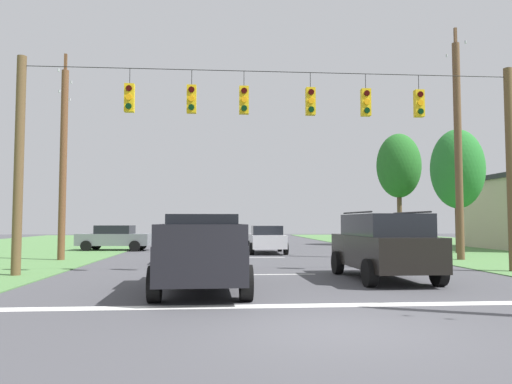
{
  "coord_description": "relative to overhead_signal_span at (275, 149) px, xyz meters",
  "views": [
    {
      "loc": [
        -1.98,
        -7.93,
        1.76
      ],
      "look_at": [
        -0.48,
        11.6,
        2.95
      ],
      "focal_mm": 34.17,
      "sensor_mm": 36.0,
      "label": 1
    }
  ],
  "objects": [
    {
      "name": "distant_car_oncoming",
      "position": [
        0.76,
        10.76,
        -3.44
      ],
      "size": [
        2.06,
        4.32,
        1.52
      ],
      "color": "silver",
      "rests_on": "ground"
    },
    {
      "name": "overhead_signal_span",
      "position": [
        0.0,
        0.0,
        0.0
      ],
      "size": [
        17.1,
        0.31,
        7.23
      ],
      "color": "brown",
      "rests_on": "ground"
    },
    {
      "name": "utility_pole_mid_right",
      "position": [
        9.08,
        5.12,
        0.94
      ],
      "size": [
        0.34,
        1.89,
        10.8
      ],
      "color": "brown",
      "rests_on": "ground"
    },
    {
      "name": "lane_dash_0",
      "position": [
        0.06,
        -0.16,
        -4.23
      ],
      "size": [
        2.5,
        0.15,
        0.01
      ],
      "primitive_type": "cube",
      "rotation": [
        0.0,
        0.0,
        1.57
      ],
      "color": "white",
      "rests_on": "ground"
    },
    {
      "name": "tree_roadside_far_right",
      "position": [
        11.31,
        18.4,
        1.59
      ],
      "size": [
        3.21,
        3.21,
        8.23
      ],
      "color": "brown",
      "rests_on": "ground"
    },
    {
      "name": "suv_black",
      "position": [
        3.08,
        -1.82,
        -3.17
      ],
      "size": [
        2.29,
        4.84,
        2.05
      ],
      "color": "black",
      "rests_on": "ground"
    },
    {
      "name": "lane_dash_3",
      "position": [
        0.06,
        22.85,
        -4.23
      ],
      "size": [
        2.5,
        0.15,
        0.01
      ],
      "primitive_type": "cube",
      "rotation": [
        0.0,
        0.0,
        1.57
      ],
      "color": "white",
      "rests_on": "ground"
    },
    {
      "name": "tree_roadside_right",
      "position": [
        11.33,
        9.66,
        0.42
      ],
      "size": [
        2.9,
        2.9,
        6.9
      ],
      "color": "brown",
      "rests_on": "ground"
    },
    {
      "name": "lane_dash_1",
      "position": [
        0.06,
        7.41,
        -4.23
      ],
      "size": [
        2.5,
        0.15,
        0.01
      ],
      "primitive_type": "cube",
      "rotation": [
        0.0,
        0.0,
        1.57
      ],
      "color": "white",
      "rests_on": "ground"
    },
    {
      "name": "ground_plane",
      "position": [
        0.06,
        -8.41,
        -4.23
      ],
      "size": [
        120.0,
        120.0,
        0.0
      ],
      "primitive_type": "plane",
      "color": "#47474C"
    },
    {
      "name": "pickup_truck",
      "position": [
        -2.35,
        -3.57,
        -3.26
      ],
      "size": [
        2.38,
        5.44,
        1.95
      ],
      "color": "black",
      "rests_on": "ground"
    },
    {
      "name": "distant_car_crossing_white",
      "position": [
        -2.95,
        4.33,
        -3.44
      ],
      "size": [
        2.16,
        4.37,
        1.52
      ],
      "color": "silver",
      "rests_on": "ground"
    },
    {
      "name": "distant_car_far_parked",
      "position": [
        -8.17,
        13.73,
        -3.44
      ],
      "size": [
        4.41,
        2.24,
        1.52
      ],
      "color": "slate",
      "rests_on": "ground"
    },
    {
      "name": "utility_pole_near_left",
      "position": [
        -9.01,
        6.34,
        0.37
      ],
      "size": [
        0.32,
        1.96,
        9.5
      ],
      "color": "brown",
      "rests_on": "ground"
    },
    {
      "name": "lane_dash_4",
      "position": [
        0.06,
        24.15,
        -4.23
      ],
      "size": [
        2.5,
        0.15,
        0.01
      ],
      "primitive_type": "cube",
      "rotation": [
        0.0,
        0.0,
        1.57
      ],
      "color": "white",
      "rests_on": "ground"
    },
    {
      "name": "stop_bar_stripe",
      "position": [
        0.06,
        -6.16,
        -4.23
      ],
      "size": [
        13.87,
        0.45,
        0.01
      ],
      "primitive_type": "cube",
      "color": "white",
      "rests_on": "ground"
    },
    {
      "name": "lane_dash_2",
      "position": [
        0.06,
        11.89,
        -4.23
      ],
      "size": [
        2.5,
        0.15,
        0.01
      ],
      "primitive_type": "cube",
      "rotation": [
        0.0,
        0.0,
        1.57
      ],
      "color": "white",
      "rests_on": "ground"
    }
  ]
}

